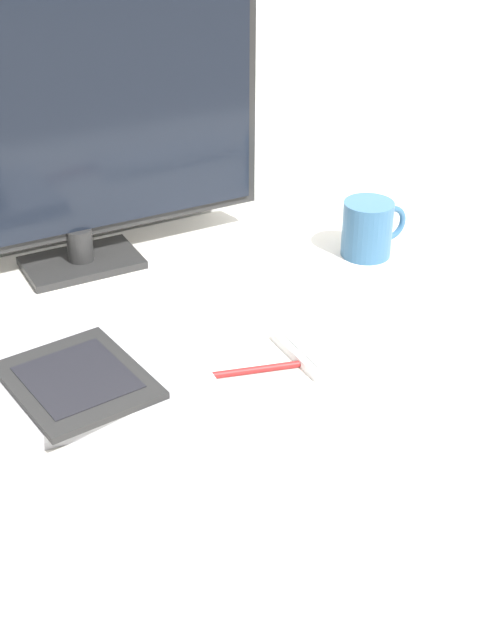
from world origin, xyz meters
name	(u,v)px	position (x,y,z in m)	size (l,w,h in m)	color
desk	(205,520)	(0.00, 0.19, 0.36)	(1.55, 0.68, 0.71)	silver
monitor	(66,120)	(-0.08, 0.44, 0.95)	(0.61, 0.11, 0.44)	#262626
keyboard	(386,329)	(0.22, 0.06, 0.72)	(0.30, 0.11, 0.01)	silver
laptop	(79,381)	(-0.19, 0.13, 0.72)	(0.32, 0.23, 0.02)	#A3A3A8
ereader	(77,380)	(-0.20, 0.11, 0.74)	(0.17, 0.20, 0.01)	black
coffee_mug	(369,228)	(0.33, 0.27, 0.76)	(0.11, 0.08, 0.09)	#336089
pen	(253,370)	(0.02, 0.06, 0.72)	(0.13, 0.04, 0.01)	maroon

